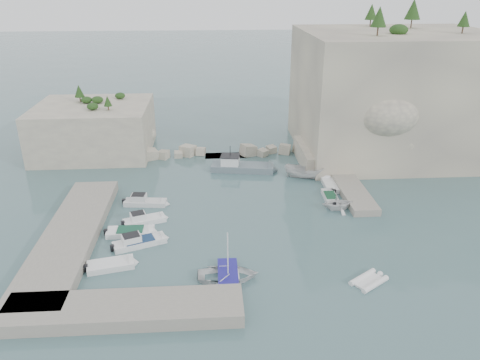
{
  "coord_description": "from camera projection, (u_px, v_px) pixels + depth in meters",
  "views": [
    {
      "loc": [
        -3.13,
        -41.57,
        23.63
      ],
      "look_at": [
        0.0,
        6.0,
        3.0
      ],
      "focal_mm": 35.0,
      "sensor_mm": 36.0,
      "label": 1
    }
  ],
  "objects": [
    {
      "name": "breakwater",
      "position": [
        226.0,
        151.0,
        67.45
      ],
      "size": [
        28.0,
        3.0,
        1.4
      ],
      "primitive_type": "cube",
      "color": "beige",
      "rests_on": "ground"
    },
    {
      "name": "tender_east_a",
      "position": [
        337.0,
        209.0,
        51.94
      ],
      "size": [
        3.83,
        3.39,
        1.88
      ],
      "primitive_type": "imported",
      "rotation": [
        0.0,
        0.0,
        1.66
      ],
      "color": "white",
      "rests_on": "ground"
    },
    {
      "name": "outcrop_west",
      "position": [
        94.0,
        129.0,
        67.94
      ],
      "size": [
        16.0,
        14.0,
        7.0
      ],
      "primitive_type": "cube",
      "color": "beige",
      "rests_on": "ground"
    },
    {
      "name": "motorboat_d",
      "position": [
        140.0,
        245.0,
        45.02
      ],
      "size": [
        5.71,
        3.55,
        1.4
      ],
      "primitive_type": null,
      "rotation": [
        0.0,
        0.0,
        0.38
      ],
      "color": "white",
      "rests_on": "ground"
    },
    {
      "name": "cliff_east",
      "position": [
        393.0,
        93.0,
        66.71
      ],
      "size": [
        26.0,
        22.0,
        17.0
      ],
      "primitive_type": "cube",
      "color": "beige",
      "rests_on": "ground"
    },
    {
      "name": "tender_east_d",
      "position": [
        304.0,
        178.0,
        60.04
      ],
      "size": [
        5.5,
        3.41,
        1.99
      ],
      "primitive_type": "imported",
      "rotation": [
        0.0,
        0.0,
        1.26
      ],
      "color": "silver",
      "rests_on": "ground"
    },
    {
      "name": "cliff_terrace",
      "position": [
        328.0,
        155.0,
        64.41
      ],
      "size": [
        8.0,
        10.0,
        2.5
      ],
      "primitive_type": "cube",
      "color": "beige",
      "rests_on": "ground"
    },
    {
      "name": "inflatable_dinghy",
      "position": [
        369.0,
        282.0,
        39.47
      ],
      "size": [
        3.77,
        3.32,
        0.44
      ],
      "primitive_type": null,
      "rotation": [
        0.0,
        0.0,
        0.61
      ],
      "color": "white",
      "rests_on": "ground"
    },
    {
      "name": "vegetation",
      "position": [
        361.0,
        23.0,
        63.94
      ],
      "size": [
        53.48,
        13.88,
        13.4
      ],
      "color": "#1E4219",
      "rests_on": "ground"
    },
    {
      "name": "work_boat",
      "position": [
        242.0,
        170.0,
        62.46
      ],
      "size": [
        9.35,
        4.07,
        2.2
      ],
      "primitive_type": null,
      "rotation": [
        0.0,
        0.0,
        -0.16
      ],
      "color": "slate",
      "rests_on": "ground"
    },
    {
      "name": "rowboat",
      "position": [
        228.0,
        279.0,
        39.97
      ],
      "size": [
        5.21,
        3.74,
        1.07
      ],
      "primitive_type": "imported",
      "rotation": [
        0.0,
        0.0,
        1.56
      ],
      "color": "white",
      "rests_on": "ground"
    },
    {
      "name": "motorboat_c",
      "position": [
        131.0,
        234.0,
        46.89
      ],
      "size": [
        5.12,
        1.9,
        0.7
      ],
      "primitive_type": null,
      "rotation": [
        0.0,
        0.0,
        0.01
      ],
      "color": "white",
      "rests_on": "ground"
    },
    {
      "name": "quay_south",
      "position": [
        124.0,
        310.0,
        35.37
      ],
      "size": [
        18.0,
        4.0,
        1.1
      ],
      "primitive_type": "cube",
      "color": "#9E9689",
      "rests_on": "ground"
    },
    {
      "name": "tender_east_b",
      "position": [
        330.0,
        199.0,
        54.27
      ],
      "size": [
        1.55,
        4.28,
        0.7
      ],
      "primitive_type": null,
      "rotation": [
        0.0,
        0.0,
        1.55
      ],
      "color": "silver",
      "rests_on": "ground"
    },
    {
      "name": "tender_east_c",
      "position": [
        330.0,
        187.0,
        57.53
      ],
      "size": [
        1.56,
        4.67,
        0.7
      ],
      "primitive_type": null,
      "rotation": [
        0.0,
        0.0,
        1.56
      ],
      "color": "white",
      "rests_on": "ground"
    },
    {
      "name": "rowboat_mast",
      "position": [
        228.0,
        252.0,
        38.92
      ],
      "size": [
        0.1,
        0.1,
        4.2
      ],
      "primitive_type": "cylinder",
      "color": "white",
      "rests_on": "rowboat"
    },
    {
      "name": "quay_west",
      "position": [
        71.0,
        236.0,
        45.48
      ],
      "size": [
        5.0,
        24.0,
        1.1
      ],
      "primitive_type": "cube",
      "color": "#9E9689",
      "rests_on": "ground"
    },
    {
      "name": "ground",
      "position": [
        244.0,
        230.0,
        47.64
      ],
      "size": [
        400.0,
        400.0,
        0.0
      ],
      "primitive_type": "plane",
      "color": "#4A6B6F",
      "rests_on": "ground"
    },
    {
      "name": "motorboat_a",
      "position": [
        146.0,
        205.0,
        53.01
      ],
      "size": [
        5.32,
        2.08,
        1.4
      ],
      "primitive_type": null,
      "rotation": [
        0.0,
        0.0,
        -0.11
      ],
      "color": "silver",
      "rests_on": "ground"
    },
    {
      "name": "motorboat_e",
      "position": [
        111.0,
        267.0,
        41.52
      ],
      "size": [
        4.73,
        2.76,
        0.7
      ],
      "primitive_type": null,
      "rotation": [
        0.0,
        0.0,
        0.22
      ],
      "color": "white",
      "rests_on": "ground"
    },
    {
      "name": "motorboat_b",
      "position": [
        145.0,
        223.0,
        49.11
      ],
      "size": [
        4.97,
        3.07,
        1.4
      ],
      "primitive_type": null,
      "rotation": [
        0.0,
        0.0,
        0.35
      ],
      "color": "white",
      "rests_on": "ground"
    },
    {
      "name": "ledge_east",
      "position": [
        347.0,
        184.0,
        57.45
      ],
      "size": [
        3.0,
        16.0,
        0.8
      ],
      "primitive_type": "cube",
      "color": "#9E9689",
      "rests_on": "ground"
    }
  ]
}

